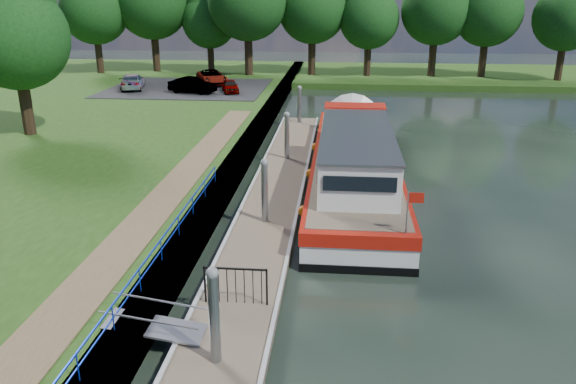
# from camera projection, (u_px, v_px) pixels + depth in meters

# --- Properties ---
(ground) EXTENTS (160.00, 160.00, 0.00)m
(ground) POSITION_uv_depth(u_px,v_px,m) (221.00, 362.00, 14.36)
(ground) COLOR black
(ground) RESTS_ON ground
(bank_edge) EXTENTS (1.10, 90.00, 0.78)m
(bank_edge) POSITION_uv_depth(u_px,v_px,m) (232.00, 170.00, 28.53)
(bank_edge) COLOR #473D2D
(bank_edge) RESTS_ON ground
(far_bank) EXTENTS (60.00, 18.00, 0.60)m
(far_bank) POSITION_uv_depth(u_px,v_px,m) (425.00, 76.00, 61.98)
(far_bank) COLOR #204012
(far_bank) RESTS_ON ground
(footpath) EXTENTS (1.60, 40.00, 0.05)m
(footpath) POSITION_uv_depth(u_px,v_px,m) (152.00, 212.00, 21.99)
(footpath) COLOR brown
(footpath) RESTS_ON riverbank
(carpark) EXTENTS (14.00, 12.00, 0.06)m
(carpark) POSITION_uv_depth(u_px,v_px,m) (188.00, 88.00, 50.72)
(carpark) COLOR black
(carpark) RESTS_ON riverbank
(blue_fence) EXTENTS (0.04, 18.04, 0.72)m
(blue_fence) POSITION_uv_depth(u_px,v_px,m) (151.00, 259.00, 16.98)
(blue_fence) COLOR #0C2DBF
(blue_fence) RESTS_ON riverbank
(pontoon) EXTENTS (2.50, 30.00, 0.56)m
(pontoon) POSITION_uv_depth(u_px,v_px,m) (278.00, 189.00, 26.50)
(pontoon) COLOR brown
(pontoon) RESTS_ON ground
(mooring_piles) EXTENTS (0.30, 27.30, 3.55)m
(mooring_piles) POSITION_uv_depth(u_px,v_px,m) (278.00, 167.00, 26.13)
(mooring_piles) COLOR gray
(mooring_piles) RESTS_ON ground
(gangway) EXTENTS (2.58, 1.00, 0.92)m
(gangway) POSITION_uv_depth(u_px,v_px,m) (155.00, 326.00, 14.79)
(gangway) COLOR #A5A8AD
(gangway) RESTS_ON ground
(gate_panel) EXTENTS (1.85, 0.05, 1.15)m
(gate_panel) POSITION_uv_depth(u_px,v_px,m) (236.00, 280.00, 16.04)
(gate_panel) COLOR black
(gate_panel) RESTS_ON ground
(barge) EXTENTS (4.36, 21.15, 4.78)m
(barge) POSITION_uv_depth(u_px,v_px,m) (354.00, 158.00, 28.20)
(barge) COLOR black
(barge) RESTS_ON ground
(horizon_trees) EXTENTS (54.38, 10.03, 12.87)m
(horizon_trees) POSITION_uv_depth(u_px,v_px,m) (300.00, 3.00, 57.51)
(horizon_trees) COLOR #332316
(horizon_trees) RESTS_ON ground
(bank_tree_a) EXTENTS (6.12, 6.12, 9.72)m
(bank_tree_a) POSITION_uv_depth(u_px,v_px,m) (15.00, 28.00, 32.27)
(bank_tree_a) COLOR #332316
(bank_tree_a) RESTS_ON riverbank
(car_a) EXTENTS (2.14, 3.40, 1.08)m
(car_a) POSITION_uv_depth(u_px,v_px,m) (230.00, 86.00, 48.16)
(car_a) COLOR #999999
(car_a) RESTS_ON carpark
(car_b) EXTENTS (4.29, 2.39, 1.34)m
(car_b) POSITION_uv_depth(u_px,v_px,m) (192.00, 85.00, 47.76)
(car_b) COLOR #999999
(car_b) RESTS_ON carpark
(car_c) EXTENTS (2.88, 4.87, 1.32)m
(car_c) POSITION_uv_depth(u_px,v_px,m) (133.00, 82.00, 49.72)
(car_c) COLOR #999999
(car_c) RESTS_ON carpark
(car_d) EXTENTS (4.01, 5.27, 1.33)m
(car_d) POSITION_uv_depth(u_px,v_px,m) (212.00, 77.00, 52.28)
(car_d) COLOR #999999
(car_d) RESTS_ON carpark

